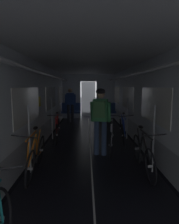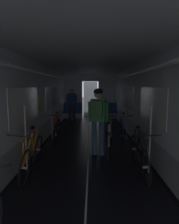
{
  "view_description": "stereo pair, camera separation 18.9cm",
  "coord_description": "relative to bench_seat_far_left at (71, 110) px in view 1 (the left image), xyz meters",
  "views": [
    {
      "loc": [
        -0.11,
        -1.74,
        1.78
      ],
      "look_at": [
        0.0,
        5.22,
        0.85
      ],
      "focal_mm": 30.99,
      "sensor_mm": 36.0,
      "label": 1
    },
    {
      "loc": [
        0.08,
        -1.74,
        1.78
      ],
      "look_at": [
        0.0,
        5.22,
        0.85
      ],
      "focal_mm": 30.99,
      "sensor_mm": 36.0,
      "label": 2
    }
  ],
  "objects": [
    {
      "name": "bicycle_black",
      "position": [
        1.97,
        -5.97,
        -0.18
      ],
      "size": [
        0.44,
        1.69,
        0.95
      ],
      "color": "black",
      "rests_on": "ground"
    },
    {
      "name": "bench_seat_far_left",
      "position": [
        0.0,
        0.0,
        0.0
      ],
      "size": [
        0.98,
        0.51,
        0.95
      ],
      "color": "gray",
      "rests_on": "ground"
    },
    {
      "name": "bench_seat_far_right",
      "position": [
        1.8,
        0.0,
        0.0
      ],
      "size": [
        0.98,
        0.51,
        0.95
      ],
      "color": "gray",
      "rests_on": "ground"
    },
    {
      "name": "bicycle_silver_in_aisle",
      "position": [
        1.47,
        -4.7,
        -0.18
      ],
      "size": [
        0.46,
        1.67,
        0.93
      ],
      "color": "black",
      "rests_on": "ground"
    },
    {
      "name": "train_car_shell",
      "position": [
        0.9,
        -4.47,
        1.13
      ],
      "size": [
        3.14,
        12.34,
        2.57
      ],
      "color": "black",
      "rests_on": "ground"
    },
    {
      "name": "bicycle_blue",
      "position": [
        1.95,
        -3.72,
        -0.19
      ],
      "size": [
        0.44,
        1.69,
        0.95
      ],
      "color": "black",
      "rests_on": "ground"
    },
    {
      "name": "bicycle_orange",
      "position": [
        -0.24,
        -6.03,
        -0.19
      ],
      "size": [
        0.44,
        1.69,
        0.96
      ],
      "color": "black",
      "rests_on": "ground"
    },
    {
      "name": "person_standing_near_bench",
      "position": [
        0.0,
        -0.38,
        0.41
      ],
      "size": [
        0.53,
        0.23,
        1.69
      ],
      "color": "#2D2D33",
      "rests_on": "ground"
    },
    {
      "name": "person_cyclist_aisle",
      "position": [
        1.14,
        -4.96,
        0.5
      ],
      "size": [
        0.56,
        0.45,
        1.73
      ],
      "color": "#384C75",
      "rests_on": "ground"
    },
    {
      "name": "bicycle_red",
      "position": [
        -0.16,
        -3.63,
        -0.18
      ],
      "size": [
        0.44,
        1.69,
        0.94
      ],
      "color": "black",
      "rests_on": "ground"
    }
  ]
}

